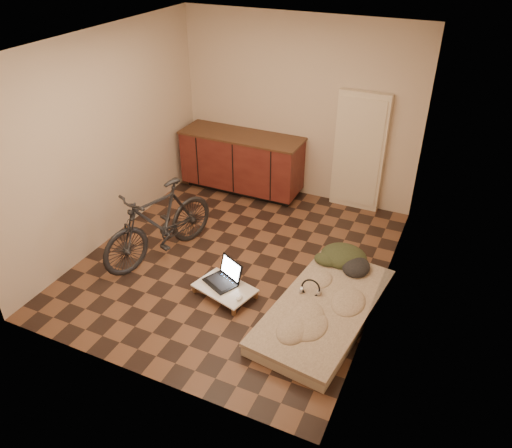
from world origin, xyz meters
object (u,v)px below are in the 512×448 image
at_px(laptop, 224,278).
at_px(futon, 324,310).
at_px(lap_desk, 225,288).
at_px(bicycle, 159,219).

bearing_deg(laptop, futon, 27.96).
distance_m(futon, laptop, 1.18).
bearing_deg(futon, lap_desk, -165.98).
relative_size(bicycle, laptop, 3.56).
relative_size(bicycle, lap_desk, 2.21).
xyz_separation_m(bicycle, futon, (2.19, -0.22, -0.45)).
bearing_deg(laptop, lap_desk, -32.87).
bearing_deg(futon, laptop, -170.84).
bearing_deg(lap_desk, bicycle, 176.87).
bearing_deg(bicycle, laptop, 4.05).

